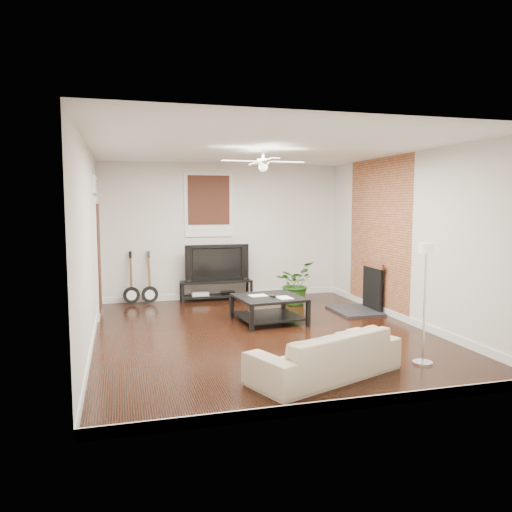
% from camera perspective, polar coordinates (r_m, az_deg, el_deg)
% --- Properties ---
extents(room, '(5.01, 6.01, 2.81)m').
position_cam_1_polar(room, '(7.54, 0.80, 1.58)').
color(room, black).
rests_on(room, ground).
extents(brick_accent, '(0.02, 2.20, 2.80)m').
position_cam_1_polar(brick_accent, '(9.43, 13.76, 2.30)').
color(brick_accent, '#965230').
rests_on(brick_accent, floor).
extents(fireplace, '(0.80, 1.10, 0.92)m').
position_cam_1_polar(fireplace, '(9.40, 12.08, -3.44)').
color(fireplace, black).
rests_on(fireplace, floor).
extents(window_back, '(1.00, 0.06, 1.30)m').
position_cam_1_polar(window_back, '(10.35, -5.40, 5.81)').
color(window_back, '#37180F').
rests_on(window_back, wall_back).
extents(door_left, '(0.08, 1.00, 2.50)m').
position_cam_1_polar(door_left, '(9.16, -17.60, 1.14)').
color(door_left, white).
rests_on(door_left, wall_left).
extents(tv_stand, '(1.45, 0.39, 0.41)m').
position_cam_1_polar(tv_stand, '(10.33, -4.55, -3.92)').
color(tv_stand, black).
rests_on(tv_stand, floor).
extents(tv, '(1.30, 0.17, 0.75)m').
position_cam_1_polar(tv, '(10.27, -4.59, -0.71)').
color(tv, black).
rests_on(tv, tv_stand).
extents(coffee_table, '(1.14, 1.14, 0.44)m').
position_cam_1_polar(coffee_table, '(8.42, 1.46, -6.08)').
color(coffee_table, black).
rests_on(coffee_table, floor).
extents(sofa, '(1.99, 1.36, 0.54)m').
position_cam_1_polar(sofa, '(5.89, 7.89, -10.94)').
color(sofa, tan).
rests_on(sofa, floor).
extents(floor_lamp, '(0.32, 0.32, 1.51)m').
position_cam_1_polar(floor_lamp, '(6.50, 18.65, -5.18)').
color(floor_lamp, silver).
rests_on(floor_lamp, floor).
extents(potted_plant, '(1.00, 1.00, 0.84)m').
position_cam_1_polar(potted_plant, '(9.88, 4.41, -3.09)').
color(potted_plant, '#225317').
rests_on(potted_plant, floor).
extents(guitar_left, '(0.33, 0.24, 1.06)m').
position_cam_1_polar(guitar_left, '(10.08, -14.05, -2.47)').
color(guitar_left, black).
rests_on(guitar_left, floor).
extents(guitar_right, '(0.34, 0.26, 1.06)m').
position_cam_1_polar(guitar_right, '(10.06, -12.05, -2.43)').
color(guitar_right, black).
rests_on(guitar_right, floor).
extents(ceiling_fan, '(1.24, 1.24, 0.32)m').
position_cam_1_polar(ceiling_fan, '(7.54, 0.82, 10.71)').
color(ceiling_fan, white).
rests_on(ceiling_fan, ceiling).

